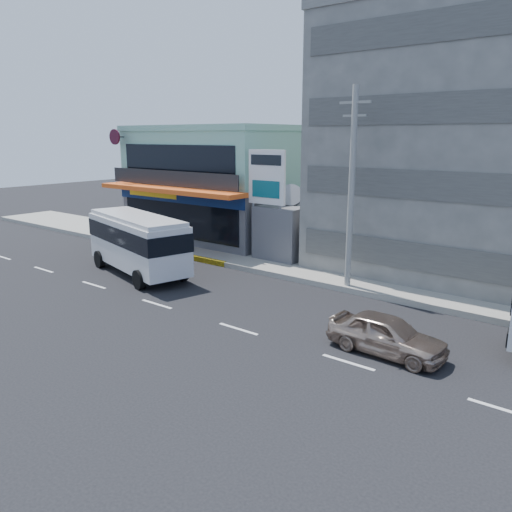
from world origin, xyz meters
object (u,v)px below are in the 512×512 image
at_px(minibus, 137,239).
at_px(shop_building, 225,186).
at_px(utility_pole_near, 351,189).
at_px(motorcycle_rider, 164,249).
at_px(concrete_building, 485,149).
at_px(sedan, 387,335).
at_px(satellite_dish, 290,204).
at_px(billboard, 267,183).

bearing_deg(minibus, shop_building, 105.93).
bearing_deg(shop_building, utility_pole_near, -25.06).
bearing_deg(minibus, motorcycle_rider, 110.50).
xyz_separation_m(concrete_building, sedan, (0.71, -13.50, -6.27)).
xyz_separation_m(shop_building, satellite_dish, (8.00, -2.95, -0.42)).
bearing_deg(motorcycle_rider, utility_pole_near, 7.71).
relative_size(billboard, motorcycle_rider, 2.76).
distance_m(utility_pole_near, sedan, 8.74).
distance_m(utility_pole_near, minibus, 12.15).
distance_m(satellite_dish, utility_pole_near, 7.17).
distance_m(shop_building, satellite_dish, 8.54).
distance_m(minibus, sedan, 15.67).
bearing_deg(utility_pole_near, concrete_building, 62.24).
bearing_deg(billboard, minibus, -124.63).
bearing_deg(sedan, minibus, 87.53).
relative_size(shop_building, motorcycle_rider, 4.96).
bearing_deg(sedan, satellite_dish, 51.10).
distance_m(billboard, motorcycle_rider, 7.61).
relative_size(sedan, motorcycle_rider, 1.72).
xyz_separation_m(sedan, motorcycle_rider, (-16.63, 4.28, 0.09)).
bearing_deg(sedan, billboard, 58.19).
bearing_deg(satellite_dish, minibus, -120.92).
bearing_deg(sedan, shop_building, 59.05).
height_order(minibus, motorcycle_rider, minibus).
xyz_separation_m(concrete_building, satellite_dish, (-10.00, -4.00, -3.42)).
bearing_deg(concrete_building, utility_pole_near, -117.76).
bearing_deg(sedan, utility_pole_near, 41.26).
height_order(concrete_building, minibus, concrete_building).
bearing_deg(shop_building, billboard, -32.32).
relative_size(shop_building, concrete_building, 0.77).
xyz_separation_m(shop_building, minibus, (3.15, -11.04, -1.98)).
distance_m(shop_building, billboard, 8.92).
bearing_deg(billboard, satellite_dish, 74.48).
height_order(shop_building, minibus, shop_building).
relative_size(satellite_dish, utility_pole_near, 0.15).
height_order(concrete_building, sedan, concrete_building).
xyz_separation_m(concrete_building, utility_pole_near, (-4.00, -7.60, -1.85)).
relative_size(satellite_dish, billboard, 0.22).
bearing_deg(motorcycle_rider, minibus, -69.50).
distance_m(concrete_building, utility_pole_near, 8.79).
xyz_separation_m(billboard, minibus, (-4.35, -6.30, -2.91)).
distance_m(satellite_dish, billboard, 2.31).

